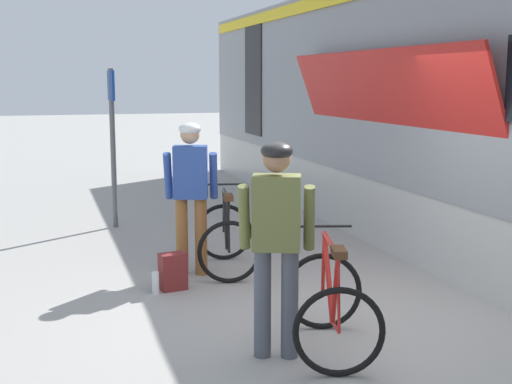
{
  "coord_description": "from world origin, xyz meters",
  "views": [
    {
      "loc": [
        -2.72,
        -5.56,
        2.24
      ],
      "look_at": [
        -0.55,
        1.4,
        1.05
      ],
      "focal_mm": 48.54,
      "sensor_mm": 36.0,
      "label": 1
    }
  ],
  "objects_px": {
    "cyclist_far_in_blue": "(191,185)",
    "backpack_on_platform": "(173,272)",
    "bicycle_near_red": "(330,305)",
    "water_bottle_near_the_bikes": "(288,304)",
    "bicycle_far_black": "(226,238)",
    "water_bottle_by_the_backpack": "(156,283)",
    "cyclist_near_in_olive": "(276,230)",
    "platform_sign_post": "(112,121)"
  },
  "relations": [
    {
      "from": "cyclist_far_in_blue",
      "to": "backpack_on_platform",
      "type": "xyz_separation_m",
      "value": [
        -0.32,
        -0.52,
        -0.85
      ]
    },
    {
      "from": "cyclist_near_in_olive",
      "to": "water_bottle_near_the_bikes",
      "type": "height_order",
      "value": "cyclist_near_in_olive"
    },
    {
      "from": "bicycle_far_black",
      "to": "backpack_on_platform",
      "type": "relative_size",
      "value": 2.97
    },
    {
      "from": "water_bottle_by_the_backpack",
      "to": "cyclist_near_in_olive",
      "type": "bearing_deg",
      "value": -71.02
    },
    {
      "from": "water_bottle_by_the_backpack",
      "to": "platform_sign_post",
      "type": "height_order",
      "value": "platform_sign_post"
    },
    {
      "from": "backpack_on_platform",
      "to": "water_bottle_by_the_backpack",
      "type": "height_order",
      "value": "backpack_on_platform"
    },
    {
      "from": "platform_sign_post",
      "to": "water_bottle_by_the_backpack",
      "type": "bearing_deg",
      "value": -89.16
    },
    {
      "from": "water_bottle_near_the_bikes",
      "to": "bicycle_near_red",
      "type": "bearing_deg",
      "value": -89.88
    },
    {
      "from": "bicycle_near_red",
      "to": "platform_sign_post",
      "type": "xyz_separation_m",
      "value": [
        -1.19,
        5.52,
        1.22
      ]
    },
    {
      "from": "water_bottle_near_the_bikes",
      "to": "cyclist_near_in_olive",
      "type": "bearing_deg",
      "value": -115.33
    },
    {
      "from": "water_bottle_by_the_backpack",
      "to": "platform_sign_post",
      "type": "relative_size",
      "value": 0.1
    },
    {
      "from": "bicycle_far_black",
      "to": "water_bottle_near_the_bikes",
      "type": "height_order",
      "value": "bicycle_far_black"
    },
    {
      "from": "backpack_on_platform",
      "to": "platform_sign_post",
      "type": "bearing_deg",
      "value": 84.91
    },
    {
      "from": "cyclist_near_in_olive",
      "to": "backpack_on_platform",
      "type": "relative_size",
      "value": 4.4
    },
    {
      "from": "cyclist_far_in_blue",
      "to": "bicycle_far_black",
      "type": "distance_m",
      "value": 0.78
    },
    {
      "from": "cyclist_near_in_olive",
      "to": "water_bottle_by_the_backpack",
      "type": "bearing_deg",
      "value": 108.98
    },
    {
      "from": "cyclist_far_in_blue",
      "to": "cyclist_near_in_olive",
      "type": "bearing_deg",
      "value": -86.68
    },
    {
      "from": "backpack_on_platform",
      "to": "bicycle_near_red",
      "type": "bearing_deg",
      "value": -75.2
    },
    {
      "from": "cyclist_far_in_blue",
      "to": "bicycle_far_black",
      "type": "xyz_separation_m",
      "value": [
        0.42,
        0.02,
        -0.65
      ]
    },
    {
      "from": "bicycle_far_black",
      "to": "platform_sign_post",
      "type": "relative_size",
      "value": 0.5
    },
    {
      "from": "bicycle_near_red",
      "to": "water_bottle_by_the_backpack",
      "type": "relative_size",
      "value": 5.17
    },
    {
      "from": "water_bottle_by_the_backpack",
      "to": "cyclist_far_in_blue",
      "type": "bearing_deg",
      "value": 49.76
    },
    {
      "from": "bicycle_near_red",
      "to": "water_bottle_by_the_backpack",
      "type": "bearing_deg",
      "value": 119.77
    },
    {
      "from": "bicycle_far_black",
      "to": "backpack_on_platform",
      "type": "distance_m",
      "value": 0.94
    },
    {
      "from": "backpack_on_platform",
      "to": "water_bottle_by_the_backpack",
      "type": "xyz_separation_m",
      "value": [
        -0.2,
        -0.09,
        -0.08
      ]
    },
    {
      "from": "bicycle_near_red",
      "to": "bicycle_far_black",
      "type": "height_order",
      "value": "same"
    },
    {
      "from": "bicycle_near_red",
      "to": "water_bottle_near_the_bikes",
      "type": "bearing_deg",
      "value": 90.12
    },
    {
      "from": "cyclist_far_in_blue",
      "to": "water_bottle_by_the_backpack",
      "type": "height_order",
      "value": "cyclist_far_in_blue"
    },
    {
      "from": "bicycle_far_black",
      "to": "cyclist_far_in_blue",
      "type": "bearing_deg",
      "value": -177.01
    },
    {
      "from": "cyclist_far_in_blue",
      "to": "water_bottle_near_the_bikes",
      "type": "bearing_deg",
      "value": -69.05
    },
    {
      "from": "platform_sign_post",
      "to": "bicycle_far_black",
      "type": "bearing_deg",
      "value": -70.97
    },
    {
      "from": "water_bottle_near_the_bikes",
      "to": "cyclist_far_in_blue",
      "type": "bearing_deg",
      "value": 110.95
    },
    {
      "from": "water_bottle_near_the_bikes",
      "to": "water_bottle_by_the_backpack",
      "type": "relative_size",
      "value": 0.77
    },
    {
      "from": "cyclist_near_in_olive",
      "to": "bicycle_far_black",
      "type": "distance_m",
      "value": 2.69
    },
    {
      "from": "cyclist_near_in_olive",
      "to": "bicycle_far_black",
      "type": "xyz_separation_m",
      "value": [
        0.27,
        2.6,
        -0.65
      ]
    },
    {
      "from": "platform_sign_post",
      "to": "cyclist_far_in_blue",
      "type": "bearing_deg",
      "value": -78.84
    },
    {
      "from": "backpack_on_platform",
      "to": "platform_sign_post",
      "type": "distance_m",
      "value": 3.73
    },
    {
      "from": "bicycle_near_red",
      "to": "backpack_on_platform",
      "type": "bearing_deg",
      "value": 114.15
    },
    {
      "from": "backpack_on_platform",
      "to": "water_bottle_by_the_backpack",
      "type": "distance_m",
      "value": 0.24
    },
    {
      "from": "bicycle_near_red",
      "to": "water_bottle_by_the_backpack",
      "type": "distance_m",
      "value": 2.31
    },
    {
      "from": "cyclist_far_in_blue",
      "to": "backpack_on_platform",
      "type": "bearing_deg",
      "value": -121.3
    },
    {
      "from": "bicycle_near_red",
      "to": "cyclist_near_in_olive",
      "type": "bearing_deg",
      "value": 176.13
    }
  ]
}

